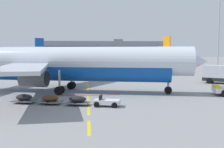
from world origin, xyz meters
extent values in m
plane|color=gray|center=(40.00, 40.00, 0.00)|extent=(400.00, 400.00, 0.00)
cube|color=yellow|center=(18.00, 7.11, 0.00)|extent=(0.24, 4.00, 0.01)
cube|color=yellow|center=(18.00, 12.95, 0.00)|extent=(0.24, 4.00, 0.01)
cube|color=yellow|center=(18.00, 19.54, 0.00)|extent=(0.24, 4.00, 0.01)
cube|color=yellow|center=(18.00, 26.95, 0.00)|extent=(0.24, 4.00, 0.01)
cube|color=yellow|center=(18.00, 33.35, 0.00)|extent=(0.24, 4.00, 0.01)
cube|color=yellow|center=(18.00, 39.50, 0.00)|extent=(0.24, 4.00, 0.01)
cube|color=yellow|center=(18.00, 45.63, 0.00)|extent=(0.24, 4.00, 0.01)
cube|color=yellow|center=(18.00, 52.18, 0.00)|extent=(0.24, 4.00, 0.01)
cube|color=yellow|center=(18.00, 58.41, 0.00)|extent=(0.24, 4.00, 0.01)
cube|color=yellow|center=(18.00, 64.82, 0.00)|extent=(0.24, 4.00, 0.01)
cube|color=yellow|center=(18.00, 71.26, 0.00)|extent=(0.24, 4.00, 0.01)
cube|color=yellow|center=(18.00, 78.51, 0.00)|extent=(0.24, 4.00, 0.01)
cube|color=yellow|center=(18.00, 85.80, 0.00)|extent=(0.24, 4.00, 0.01)
cube|color=#B21414|center=(18.00, 22.00, 0.00)|extent=(8.00, 0.40, 0.01)
cylinder|color=silver|center=(16.89, 24.94, 4.30)|extent=(30.14, 10.89, 3.80)
cylinder|color=#0F479E|center=(16.89, 24.94, 3.26)|extent=(24.63, 9.25, 3.50)
cone|color=silver|center=(31.50, 21.34, 4.30)|extent=(4.29, 4.45, 3.72)
cube|color=#192333|center=(30.48, 21.59, 4.97)|extent=(2.23, 3.15, 0.60)
cube|color=#B7BCC6|center=(15.06, 34.14, 3.83)|extent=(13.31, 16.86, 0.36)
cube|color=#B7BCC6|center=(11.00, 17.63, 3.83)|extent=(6.40, 17.38, 0.36)
cylinder|color=#4C4F54|center=(14.20, 31.26, 2.38)|extent=(3.61, 2.80, 2.10)
cylinder|color=black|center=(15.75, 30.88, 2.38)|extent=(0.54, 1.76, 1.79)
cylinder|color=#4C4F54|center=(11.57, 20.58, 2.38)|extent=(3.61, 2.80, 2.10)
cylinder|color=black|center=(13.12, 20.20, 2.38)|extent=(0.54, 1.76, 1.79)
cylinder|color=gray|center=(28.45, 22.09, 1.83)|extent=(0.28, 0.28, 2.67)
cylinder|color=black|center=(28.45, 22.09, 0.50)|extent=(1.03, 0.51, 0.99)
cylinder|color=gray|center=(15.57, 27.94, 1.86)|extent=(0.28, 0.28, 2.61)
cylinder|color=black|center=(15.65, 28.28, 0.55)|extent=(1.15, 0.60, 1.10)
cylinder|color=black|center=(15.49, 27.60, 0.55)|extent=(1.15, 0.60, 1.10)
cylinder|color=gray|center=(14.33, 22.89, 1.86)|extent=(0.28, 0.28, 2.61)
cylinder|color=black|center=(14.41, 23.23, 0.55)|extent=(1.15, 0.60, 1.10)
cylinder|color=black|center=(14.24, 22.55, 0.55)|extent=(1.15, 0.60, 1.10)
cube|color=yellow|center=(34.33, 20.65, 1.12)|extent=(1.29, 2.61, 0.24)
cylinder|color=black|center=(35.37, 21.84, 0.45)|extent=(0.97, 0.61, 0.90)
cylinder|color=silver|center=(43.43, 100.71, 3.95)|extent=(12.69, 27.18, 3.49)
cylinder|color=orange|center=(43.43, 100.71, 2.99)|extent=(10.68, 22.25, 3.21)
cone|color=silver|center=(38.73, 113.70, 3.95)|extent=(4.31, 4.19, 3.42)
cone|color=silver|center=(48.36, 87.11, 4.38)|extent=(4.10, 4.64, 2.97)
cube|color=#192333|center=(39.05, 112.80, 4.56)|extent=(2.96, 2.27, 0.55)
cube|color=orange|center=(47.81, 88.62, 8.45)|extent=(1.69, 3.91, 5.51)
cube|color=silver|center=(45.27, 87.02, 4.65)|extent=(6.53, 4.76, 0.22)
cube|color=silver|center=(50.79, 89.02, 4.65)|extent=(6.53, 4.76, 0.22)
cube|color=#B7BCC6|center=(37.34, 94.62, 3.51)|extent=(15.66, 4.58, 0.33)
cube|color=#B7BCC6|center=(52.01, 99.94, 3.51)|extent=(14.88, 13.28, 0.33)
cylinder|color=#4C4F54|center=(39.97, 95.43, 2.18)|extent=(2.81, 3.42, 1.93)
cylinder|color=black|center=(39.47, 96.81, 2.18)|extent=(1.58, 0.66, 1.64)
cylinder|color=#4C4F54|center=(49.47, 98.87, 2.18)|extent=(2.81, 3.42, 1.93)
cylinder|color=black|center=(48.97, 100.25, 2.18)|extent=(1.58, 0.66, 1.64)
cylinder|color=gray|center=(39.71, 110.99, 1.68)|extent=(0.26, 0.26, 2.45)
cylinder|color=black|center=(39.71, 110.99, 0.45)|extent=(0.55, 0.94, 0.91)
cylinder|color=gray|center=(41.81, 98.17, 1.70)|extent=(0.26, 0.26, 2.40)
cylinder|color=black|center=(41.51, 98.06, 0.51)|extent=(0.65, 1.06, 1.01)
cylinder|color=black|center=(42.11, 98.28, 0.51)|extent=(0.65, 1.06, 1.01)
cylinder|color=gray|center=(46.30, 99.80, 1.70)|extent=(0.26, 0.26, 2.40)
cylinder|color=black|center=(46.00, 99.69, 0.51)|extent=(0.65, 1.06, 1.01)
cylinder|color=black|center=(46.60, 99.91, 0.51)|extent=(0.65, 1.06, 1.01)
cylinder|color=white|center=(-9.25, 87.16, 3.74)|extent=(21.40, 20.30, 3.31)
cylinder|color=#0F479E|center=(-9.25, 87.16, 2.83)|extent=(17.66, 16.78, 3.04)
cone|color=white|center=(0.76, 96.52, 4.16)|extent=(4.59, 4.55, 2.81)
cube|color=#0F479E|center=(-0.35, 95.48, 8.01)|extent=(3.01, 2.84, 5.22)
cube|color=white|center=(1.99, 93.86, 4.40)|extent=(5.84, 5.97, 0.21)
cube|color=white|center=(-1.81, 97.93, 4.40)|extent=(5.84, 5.97, 0.21)
cube|color=#B7BCC6|center=(-1.68, 84.12, 3.33)|extent=(9.78, 15.22, 0.31)
cube|color=#B7BCC6|center=(-11.78, 94.93, 3.33)|extent=(15.04, 10.57, 0.31)
cylinder|color=#4C4F54|center=(-3.36, 86.12, 2.07)|extent=(3.28, 3.24, 1.83)
cylinder|color=black|center=(-4.38, 85.17, 2.07)|extent=(1.14, 1.21, 1.55)
cylinder|color=#4C4F54|center=(-9.90, 93.11, 2.07)|extent=(3.28, 3.24, 1.83)
cylinder|color=black|center=(-10.92, 92.16, 2.07)|extent=(1.14, 1.21, 1.55)
cylinder|color=gray|center=(-6.44, 86.70, 1.61)|extent=(0.24, 0.24, 2.27)
cylinder|color=black|center=(-6.23, 86.48, 0.48)|extent=(0.91, 0.88, 0.96)
cylinder|color=black|center=(-6.65, 86.92, 0.48)|extent=(0.91, 0.88, 0.96)
cylinder|color=gray|center=(-9.53, 90.01, 1.61)|extent=(0.24, 0.24, 2.27)
cylinder|color=black|center=(-9.32, 89.78, 0.48)|extent=(0.91, 0.88, 0.96)
cylinder|color=black|center=(-9.74, 90.23, 0.48)|extent=(0.91, 0.88, 0.96)
cube|color=black|center=(41.37, 32.20, 0.74)|extent=(7.08, 6.04, 0.60)
cube|color=#B7BCC6|center=(40.57, 32.78, 2.09)|extent=(5.26, 4.73, 2.10)
cylinder|color=black|center=(40.25, 34.49, 0.48)|extent=(0.94, 0.79, 0.96)
cylinder|color=black|center=(38.85, 32.54, 0.48)|extent=(0.94, 0.79, 0.96)
cube|color=black|center=(24.50, 46.57, 0.74)|extent=(7.06, 6.08, 0.60)
cube|color=#606638|center=(22.64, 47.94, 1.59)|extent=(3.28, 3.27, 1.10)
cube|color=#192333|center=(21.72, 48.62, 1.69)|extent=(1.19, 1.58, 0.64)
cube|color=#B7BCC6|center=(25.29, 45.99, 2.09)|extent=(5.26, 4.75, 2.10)
cylinder|color=black|center=(21.99, 46.93, 0.48)|extent=(0.94, 0.79, 0.96)
cylinder|color=black|center=(23.41, 48.86, 0.48)|extent=(0.94, 0.79, 0.96)
cylinder|color=black|center=(25.60, 44.27, 0.48)|extent=(0.94, 0.79, 0.96)
cylinder|color=black|center=(27.02, 46.21, 0.48)|extent=(0.94, 0.79, 0.96)
cube|color=silver|center=(19.87, 14.76, 0.46)|extent=(2.88, 2.05, 0.44)
cube|color=black|center=(19.24, 14.93, 0.86)|extent=(0.42, 1.11, 0.56)
cylinder|color=black|center=(20.93, 15.19, 0.28)|extent=(0.59, 0.32, 0.56)
cylinder|color=black|center=(20.55, 13.84, 0.28)|extent=(0.59, 0.32, 0.56)
cylinder|color=black|center=(19.18, 15.68, 0.28)|extent=(0.59, 0.32, 0.56)
cylinder|color=black|center=(18.80, 14.33, 0.28)|extent=(0.59, 0.32, 0.56)
cube|color=slate|center=(16.88, 15.60, 0.28)|extent=(2.72, 2.09, 0.12)
ellipsoid|color=black|center=(16.88, 15.60, 0.66)|extent=(2.08, 1.65, 0.64)
cylinder|color=black|center=(17.06, 16.25, 0.22)|extent=(0.46, 0.25, 0.44)
cylinder|color=black|center=(16.70, 14.95, 0.22)|extent=(0.46, 0.25, 0.44)
cube|color=slate|center=(13.99, 16.41, 0.28)|extent=(2.72, 2.09, 0.12)
ellipsoid|color=#4C2D19|center=(13.99, 16.41, 0.66)|extent=(2.08, 1.65, 0.64)
cylinder|color=black|center=(14.18, 17.06, 0.22)|extent=(0.46, 0.25, 0.44)
cylinder|color=black|center=(13.81, 15.76, 0.22)|extent=(0.46, 0.25, 0.44)
cube|color=slate|center=(11.11, 17.22, 0.28)|extent=(2.72, 2.09, 0.12)
ellipsoid|color=black|center=(11.11, 17.22, 0.66)|extent=(2.08, 1.65, 0.64)
cylinder|color=black|center=(11.29, 17.87, 0.22)|extent=(0.46, 0.25, 0.44)
cylinder|color=black|center=(10.92, 16.57, 0.22)|extent=(0.46, 0.25, 0.44)
cylinder|color=slate|center=(56.03, 64.48, 0.30)|extent=(0.70, 0.70, 0.60)
cylinder|color=#9EA0A5|center=(56.03, 64.48, 14.44)|extent=(0.36, 0.36, 28.88)
cube|color=gray|center=(26.39, 171.06, 5.99)|extent=(81.48, 18.94, 11.98)
cube|color=#192333|center=(26.39, 161.53, 6.59)|extent=(74.96, 0.12, 4.31)
cube|color=gray|center=(38.62, 171.06, 12.78)|extent=(6.00, 5.00, 1.60)
camera|label=1|loc=(17.90, -12.67, 5.60)|focal=44.00mm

